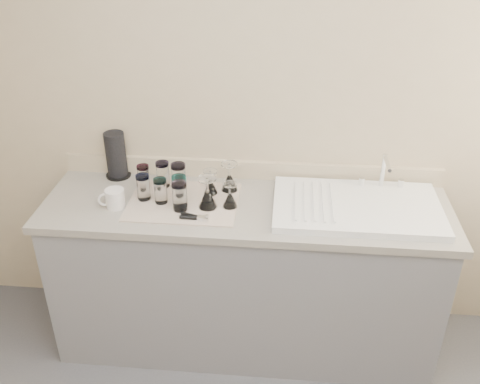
# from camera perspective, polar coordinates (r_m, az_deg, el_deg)

# --- Properties ---
(room_envelope) EXTENTS (3.54, 3.50, 2.52)m
(room_envelope) POSITION_cam_1_polar(r_m,az_deg,el_deg) (1.33, -3.58, -3.86)
(room_envelope) COLOR #49494E
(room_envelope) RESTS_ON ground
(counter_unit) EXTENTS (2.06, 0.62, 0.90)m
(counter_unit) POSITION_cam_1_polar(r_m,az_deg,el_deg) (2.95, 0.59, -8.82)
(counter_unit) COLOR slate
(counter_unit) RESTS_ON ground
(sink_unit) EXTENTS (0.82, 0.50, 0.22)m
(sink_unit) POSITION_cam_1_polar(r_m,az_deg,el_deg) (2.70, 12.40, -1.50)
(sink_unit) COLOR white
(sink_unit) RESTS_ON counter_unit
(dish_towel) EXTENTS (0.55, 0.42, 0.01)m
(dish_towel) POSITION_cam_1_polar(r_m,az_deg,el_deg) (2.72, -6.04, -1.03)
(dish_towel) COLOR beige
(dish_towel) RESTS_ON counter_unit
(tumbler_teal) EXTENTS (0.06, 0.06, 0.13)m
(tumbler_teal) POSITION_cam_1_polar(r_m,az_deg,el_deg) (2.85, -10.25, 1.66)
(tumbler_teal) COLOR white
(tumbler_teal) RESTS_ON dish_towel
(tumbler_cyan) EXTENTS (0.07, 0.07, 0.14)m
(tumbler_cyan) POSITION_cam_1_polar(r_m,az_deg,el_deg) (2.84, -8.24, 1.91)
(tumbler_cyan) COLOR white
(tumbler_cyan) RESTS_ON dish_towel
(tumbler_purple) EXTENTS (0.08, 0.08, 0.15)m
(tumbler_purple) POSITION_cam_1_polar(r_m,az_deg,el_deg) (2.78, -6.55, 1.57)
(tumbler_purple) COLOR white
(tumbler_purple) RESTS_ON dish_towel
(tumbler_magenta) EXTENTS (0.07, 0.07, 0.14)m
(tumbler_magenta) POSITION_cam_1_polar(r_m,az_deg,el_deg) (2.73, -10.28, 0.54)
(tumbler_magenta) COLOR white
(tumbler_magenta) RESTS_ON dish_towel
(tumbler_blue) EXTENTS (0.07, 0.07, 0.13)m
(tumbler_blue) POSITION_cam_1_polar(r_m,az_deg,el_deg) (2.69, -8.48, 0.15)
(tumbler_blue) COLOR white
(tumbler_blue) RESTS_ON dish_towel
(tumbler_lavender) EXTENTS (0.07, 0.07, 0.15)m
(tumbler_lavender) POSITION_cam_1_polar(r_m,az_deg,el_deg) (2.68, -6.48, 0.29)
(tumbler_lavender) COLOR white
(tumbler_lavender) RESTS_ON dish_towel
(tumbler_extra) EXTENTS (0.08, 0.08, 0.15)m
(tumbler_extra) POSITION_cam_1_polar(r_m,az_deg,el_deg) (2.61, -6.45, -0.42)
(tumbler_extra) COLOR white
(tumbler_extra) RESTS_ON dish_towel
(goblet_back_left) EXTENTS (0.07, 0.07, 0.13)m
(goblet_back_left) POSITION_cam_1_polar(r_m,az_deg,el_deg) (2.76, -3.17, 0.70)
(goblet_back_left) COLOR white
(goblet_back_left) RESTS_ON dish_towel
(goblet_back_right) EXTENTS (0.09, 0.09, 0.15)m
(goblet_back_right) POSITION_cam_1_polar(r_m,az_deg,el_deg) (2.78, -1.13, 1.18)
(goblet_back_right) COLOR white
(goblet_back_right) RESTS_ON dish_towel
(goblet_front_left) EXTENTS (0.09, 0.09, 0.16)m
(goblet_front_left) POSITION_cam_1_polar(r_m,az_deg,el_deg) (2.63, -3.48, -0.56)
(goblet_front_left) COLOR white
(goblet_front_left) RESTS_ON dish_towel
(goblet_front_right) EXTENTS (0.07, 0.07, 0.13)m
(goblet_front_right) POSITION_cam_1_polar(r_m,az_deg,el_deg) (2.64, -1.08, -0.72)
(goblet_front_right) COLOR white
(goblet_front_right) RESTS_ON dish_towel
(can_opener) EXTENTS (0.14, 0.06, 0.02)m
(can_opener) POSITION_cam_1_polar(r_m,az_deg,el_deg) (2.57, -4.88, -2.68)
(can_opener) COLOR silver
(can_opener) RESTS_ON dish_towel
(white_mug) EXTENTS (0.14, 0.12, 0.10)m
(white_mug) POSITION_cam_1_polar(r_m,az_deg,el_deg) (2.72, -13.25, -0.68)
(white_mug) COLOR silver
(white_mug) RESTS_ON counter_unit
(paper_towel_roll) EXTENTS (0.14, 0.14, 0.26)m
(paper_towel_roll) POSITION_cam_1_polar(r_m,az_deg,el_deg) (2.98, -13.08, 3.82)
(paper_towel_roll) COLOR black
(paper_towel_roll) RESTS_ON counter_unit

